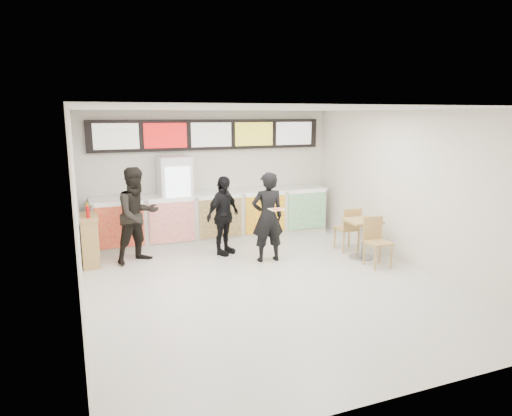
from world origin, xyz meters
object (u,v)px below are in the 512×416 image
service_counter (216,216)px  customer_main (268,217)px  drinks_fridge (176,201)px  condiment_ledge (90,239)px  customer_left (138,215)px  cafe_table (362,232)px  customer_mid (223,216)px

service_counter → customer_main: size_ratio=3.07×
drinks_fridge → customer_main: bearing=-52.6°
customer_main → condiment_ledge: 3.54m
service_counter → customer_left: 2.17m
customer_left → customer_main: bearing=-45.1°
customer_left → cafe_table: customer_left is taller
customer_main → customer_left: size_ratio=0.95×
drinks_fridge → customer_left: 1.39m
service_counter → customer_mid: customer_mid is taller
customer_left → drinks_fridge: bearing=21.2°
customer_mid → customer_left: bearing=140.8°
service_counter → cafe_table: size_ratio=3.36×
customer_mid → cafe_table: 2.88m
customer_left → condiment_ledge: customer_left is taller
customer_left → condiment_ledge: bearing=143.3°
customer_left → customer_mid: size_ratio=1.15×
customer_main → customer_mid: 1.02m
service_counter → customer_main: 1.98m
customer_main → customer_left: 2.58m
drinks_fridge → condiment_ledge: bearing=-157.1°
customer_main → customer_left: bearing=-16.4°
customer_left → condiment_ledge: size_ratio=1.64×
customer_main → drinks_fridge: bearing=-48.5°
service_counter → condiment_ledge: condiment_ledge is taller
customer_main → condiment_ledge: size_ratio=1.55×
customer_mid → condiment_ledge: customer_mid is taller
customer_main → condiment_ledge: (-3.34, 1.10, -0.41)m
customer_main → customer_mid: customer_main is taller
customer_main → service_counter: bearing=-70.6°
condiment_ledge → cafe_table: bearing=-17.5°
cafe_table → condiment_ledge: (-5.20, 1.64, -0.06)m
customer_left → customer_mid: bearing=-29.6°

